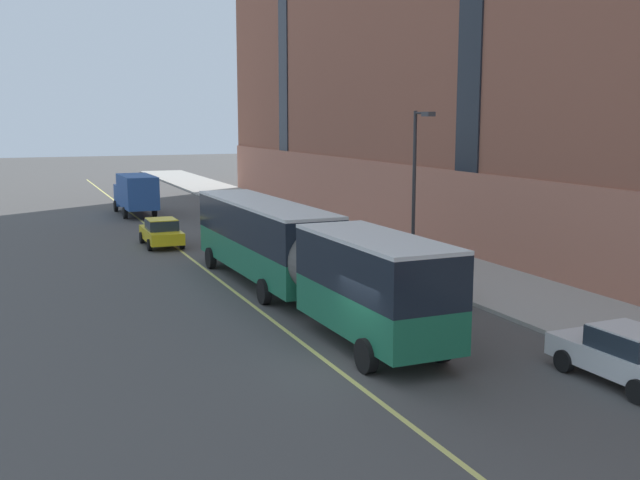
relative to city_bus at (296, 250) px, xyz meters
The scene contains 12 objects.
ground_plane 8.15m from the city_bus, 95.64° to the right, with size 260.00×260.00×0.00m, color #4C4947.
sidewalk 10.26m from the city_bus, 28.82° to the right, with size 5.49×160.00×0.15m, color #ADA89E.
city_bus is the anchor object (origin of this frame).
parked_car_navy_0 17.38m from the city_bus, 74.09° to the left, with size 2.02×4.58×1.56m.
parked_car_white_2 12.84m from the city_bus, 66.90° to the right, with size 1.99×4.30×1.56m.
parked_car_green_3 24.04m from the city_bus, 78.66° to the left, with size 2.05×4.47×1.56m.
parked_car_champagne_4 5.13m from the city_bus, ahead, with size 2.04×4.35×1.56m.
parked_car_champagne_5 10.41m from the city_bus, 62.42° to the left, with size 2.01×4.26×1.56m.
box_truck 29.40m from the city_bus, 92.98° to the left, with size 2.43×7.38×3.02m.
taxi_cab 15.42m from the city_bus, 98.79° to the left, with size 2.01×4.45×1.56m.
street_lamp 7.55m from the city_bus, 20.50° to the left, with size 0.36×1.48×7.26m.
lane_centerline 5.54m from the city_bus, 109.30° to the right, with size 0.16×140.00×0.01m, color #E0D66B.
Camera 1 is at (-9.20, -18.63, 7.07)m, focal length 42.00 mm.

